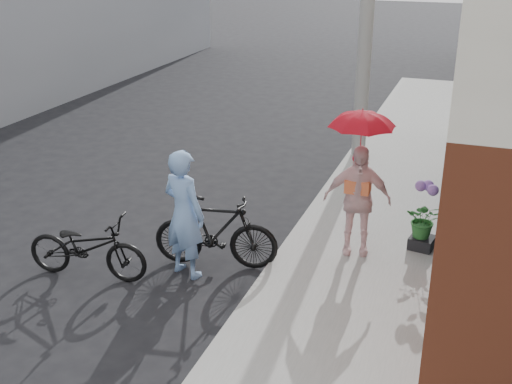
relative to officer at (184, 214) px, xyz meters
The scene contains 10 objects.
ground 1.02m from the officer, 69.91° to the right, with size 80.00×80.00×0.00m, color black.
sidewalk 2.87m from the officer, 34.51° to the left, with size 2.20×24.00×0.12m, color gray.
curb 2.08m from the officer, 54.67° to the left, with size 0.12×24.00×0.12m, color #9E9E99.
officer is the anchor object (origin of this frame).
bike_left 1.40m from the officer, 156.30° to the right, with size 0.60×1.71×0.90m, color black.
bike_right 0.59m from the officer, 49.33° to the left, with size 0.50×1.76×1.06m, color black.
kimono_woman 2.42m from the officer, 30.43° to the left, with size 0.94×0.39×1.60m, color #F3CCCC.
parasol 2.70m from the officer, 30.43° to the left, with size 0.87×0.87×0.76m, color red.
planter 3.49m from the officer, 28.92° to the left, with size 0.34×0.34×0.18m, color black.
potted_plant 3.43m from the officer, 28.92° to the left, with size 0.49×0.43×0.55m, color #29682B.
Camera 1 is at (3.41, -6.59, 4.39)m, focal length 45.00 mm.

